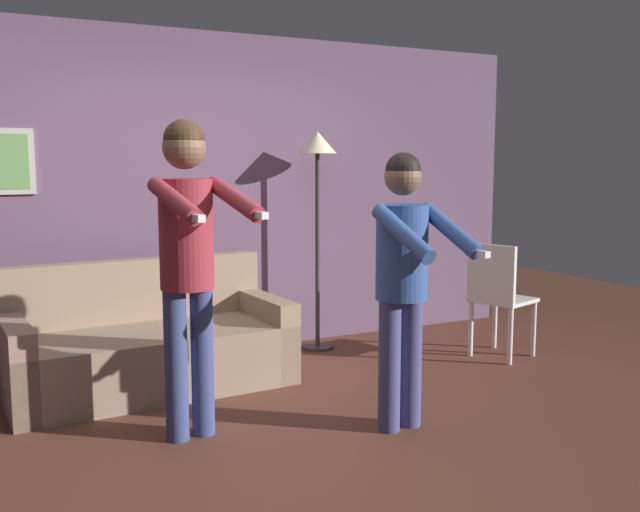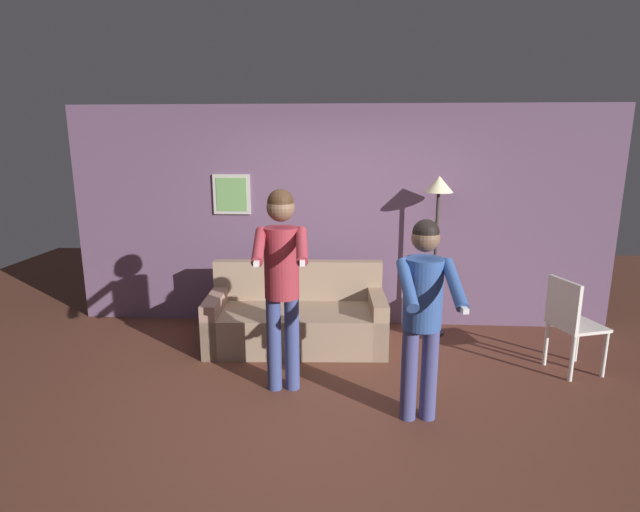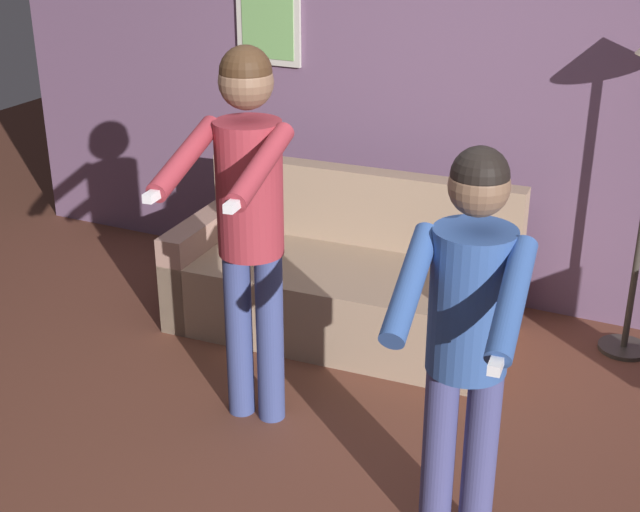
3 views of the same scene
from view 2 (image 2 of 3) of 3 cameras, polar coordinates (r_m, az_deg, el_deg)
The scene contains 7 objects.
ground_plane at distance 4.45m, azimuth 1.39°, elevation -16.41°, with size 12.00×12.00×0.00m, color brown.
back_wall_assembly at distance 5.93m, azimuth 2.16°, elevation 4.41°, with size 6.40×0.09×2.60m.
couch at distance 5.50m, azimuth -2.66°, elevation -7.33°, with size 1.94×0.95×0.87m.
torchiere_lamp at distance 5.67m, azimuth 13.33°, elevation 5.70°, with size 0.32×0.32×1.82m.
person_standing_left at distance 4.27m, azimuth -4.40°, elevation -1.66°, with size 0.49×0.76×1.80m.
person_standing_right at distance 3.90m, azimuth 11.70°, elevation -5.41°, with size 0.47×0.64×1.62m.
dining_chair_distant at distance 5.34m, azimuth 26.71°, elevation -6.56°, with size 0.53×0.53×0.93m.
Camera 2 is at (0.14, -3.88, 2.19)m, focal length 28.00 mm.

